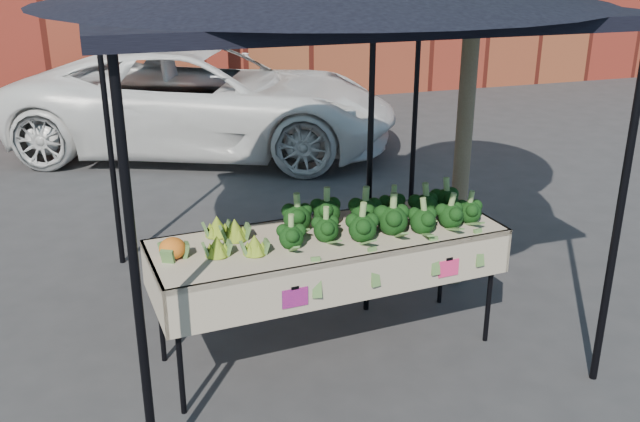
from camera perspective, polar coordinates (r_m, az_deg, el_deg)
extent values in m
plane|color=#2D2D30|center=(5.06, -0.28, -11.87)|extent=(90.00, 90.00, 0.00)
cube|color=#B7A68F|center=(4.93, 0.73, -6.78)|extent=(2.45, 0.98, 0.90)
cube|color=#F22D8C|center=(4.36, -2.54, -6.96)|extent=(0.17, 0.01, 0.12)
cube|color=#F02D6D|center=(4.74, 10.44, -4.91)|extent=(0.17, 0.01, 0.12)
ellipsoid|color=black|center=(4.83, 4.71, 0.01)|extent=(1.53, 0.56, 0.24)
ellipsoid|color=#8DAB28|center=(4.57, -7.29, -1.70)|extent=(0.42, 0.56, 0.19)
ellipsoid|color=orange|center=(4.45, -11.93, -2.78)|extent=(0.19, 0.19, 0.17)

